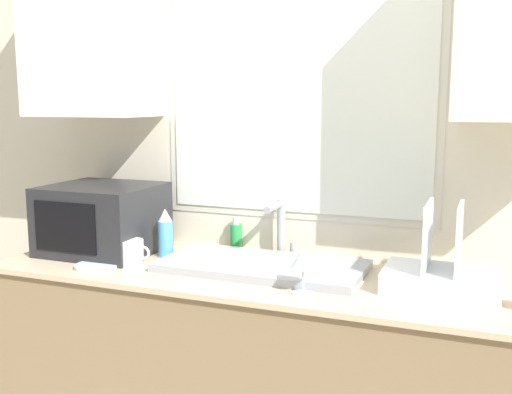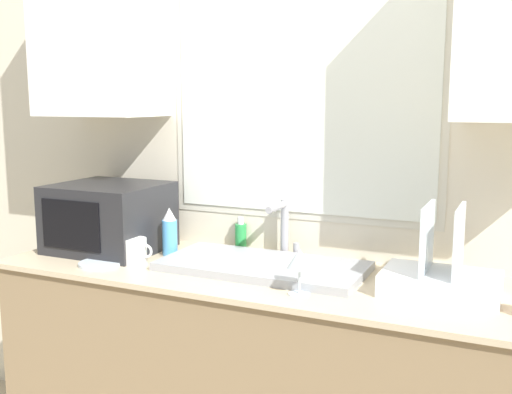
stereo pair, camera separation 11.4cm
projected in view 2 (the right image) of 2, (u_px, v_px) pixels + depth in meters
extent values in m
cube|color=#8C7251|center=(270.00, 392.00, 2.22)|extent=(2.04, 0.59, 0.87)
cube|color=#C6B28E|center=(270.00, 276.00, 2.15)|extent=(2.07, 0.62, 0.02)
cube|color=beige|center=(303.00, 154.00, 2.38)|extent=(6.00, 0.06, 2.60)
cube|color=beige|center=(301.00, 100.00, 2.32)|extent=(1.12, 0.01, 0.94)
cube|color=white|center=(300.00, 100.00, 2.31)|extent=(1.06, 0.01, 0.88)
cube|color=white|center=(99.00, 33.00, 2.47)|extent=(0.49, 0.32, 0.68)
cube|color=#9EA0A5|center=(263.00, 266.00, 2.19)|extent=(0.75, 0.36, 0.03)
cylinder|color=#99999E|center=(285.00, 228.00, 2.37)|extent=(0.03, 0.03, 0.23)
cylinder|color=#99999E|center=(277.00, 207.00, 2.28)|extent=(0.03, 0.16, 0.03)
cylinder|color=#99999E|center=(296.00, 250.00, 2.36)|extent=(0.02, 0.02, 0.06)
cube|color=#232326|center=(110.00, 217.00, 2.48)|extent=(0.43, 0.39, 0.28)
cube|color=black|center=(71.00, 225.00, 2.31)|extent=(0.28, 0.01, 0.19)
cube|color=white|center=(441.00, 284.00, 1.91)|extent=(0.36, 0.24, 0.07)
cube|color=silver|center=(427.00, 238.00, 1.91)|extent=(0.01, 0.22, 0.22)
cube|color=silver|center=(459.00, 241.00, 1.87)|extent=(0.01, 0.22, 0.22)
cylinder|color=#4C99D8|center=(170.00, 238.00, 2.40)|extent=(0.06, 0.06, 0.14)
cone|color=silver|center=(169.00, 214.00, 2.38)|extent=(0.05, 0.05, 0.05)
cylinder|color=#268C3F|center=(241.00, 237.00, 2.48)|extent=(0.05, 0.05, 0.11)
cylinder|color=white|center=(241.00, 221.00, 2.47)|extent=(0.03, 0.03, 0.03)
cylinder|color=white|center=(134.00, 251.00, 2.28)|extent=(0.09, 0.09, 0.10)
torus|color=white|center=(146.00, 251.00, 2.25)|extent=(0.05, 0.01, 0.05)
cylinder|color=silver|center=(299.00, 294.00, 1.92)|extent=(0.07, 0.07, 0.00)
cylinder|color=silver|center=(299.00, 281.00, 1.91)|extent=(0.01, 0.01, 0.08)
cone|color=silver|center=(300.00, 259.00, 1.90)|extent=(0.08, 0.08, 0.06)
cylinder|color=silver|center=(100.00, 264.00, 2.26)|extent=(0.16, 0.16, 0.01)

